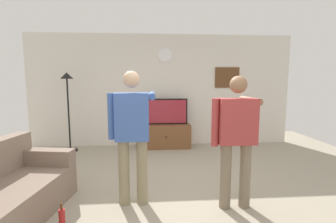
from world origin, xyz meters
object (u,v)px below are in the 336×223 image
Objects in this scene: framed_picture at (227,78)px; tv_stand at (166,136)px; beverage_bottle at (62,220)px; person_standing_nearer_lamp at (132,130)px; floor_lamp at (68,95)px; television at (166,111)px; wall_clock at (165,55)px; person_standing_nearer_couch at (236,134)px.

tv_stand is at bearing -169.18° from framed_picture.
beverage_bottle is at bearing -129.15° from framed_picture.
floor_lamp is at bearing 122.40° from person_standing_nearer_lamp.
framed_picture is 3.78m from floor_lamp.
beverage_bottle is at bearing -111.89° from television.
wall_clock is at bearing 78.47° from person_standing_nearer_lamp.
television is 1.36m from wall_clock.
person_standing_nearer_couch is (1.28, -0.19, -0.03)m from person_standing_nearer_lamp.
beverage_bottle is (-1.31, -3.50, -2.07)m from wall_clock.
wall_clock is 0.19× the size of person_standing_nearer_lamp.
wall_clock is at bearing 10.41° from floor_lamp.
person_standing_nearer_lamp is at bearing 39.07° from beverage_bottle.
tv_stand is at bearing 67.82° from beverage_bottle.
framed_picture is at bearing 50.85° from beverage_bottle.
wall_clock is 0.20× the size of person_standing_nearer_couch.
wall_clock is 3.22m from person_standing_nearer_lamp.
person_standing_nearer_couch is at bearing -76.47° from television.
framed_picture is (1.54, 0.25, 0.80)m from television.
beverage_bottle is (-1.31, -3.25, -0.73)m from television.
wall_clock is at bearing 69.51° from beverage_bottle.
television reaches higher than tv_stand.
television is at bearing -170.85° from framed_picture.
person_standing_nearer_couch is (0.69, -2.86, 0.08)m from television.
television is at bearing 68.11° from beverage_bottle.
beverage_bottle is (0.89, -3.09, -1.14)m from floor_lamp.
tv_stand is 2.78m from person_standing_nearer_lamp.
framed_picture reaches higher than person_standing_nearer_lamp.
tv_stand is 3.47m from beverage_bottle.
person_standing_nearer_lamp is at bearing -126.19° from framed_picture.
person_standing_nearer_couch is at bearing -43.17° from floor_lamp.
framed_picture is (1.54, 0.00, -0.53)m from wall_clock.
tv_stand reaches higher than beverage_bottle.
floor_lamp is 5.48× the size of beverage_bottle.
wall_clock is 0.18× the size of floor_lamp.
framed_picture reaches higher than television.
person_standing_nearer_couch is at bearing -77.49° from wall_clock.
floor_lamp is (-2.19, -0.11, 0.99)m from tv_stand.
wall_clock reaches higher than framed_picture.
beverage_bottle is (-0.71, -0.58, -0.84)m from person_standing_nearer_lamp.
wall_clock is at bearing 102.51° from person_standing_nearer_couch.
tv_stand is at bearing -90.00° from wall_clock.
floor_lamp is at bearing -169.59° from wall_clock.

